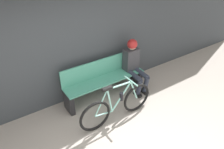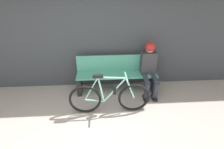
{
  "view_description": "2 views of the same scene",
  "coord_description": "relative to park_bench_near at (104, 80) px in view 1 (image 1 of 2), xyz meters",
  "views": [
    {
      "loc": [
        -1.53,
        -1.53,
        3.12
      ],
      "look_at": [
        0.53,
        1.53,
        0.8
      ],
      "focal_mm": 35.0,
      "sensor_mm": 36.0,
      "label": 1
    },
    {
      "loc": [
        0.23,
        -1.73,
        2.41
      ],
      "look_at": [
        0.44,
        1.44,
        0.71
      ],
      "focal_mm": 28.0,
      "sensor_mm": 36.0,
      "label": 2
    }
  ],
  "objects": [
    {
      "name": "storefront_wall",
      "position": [
        -0.59,
        0.35,
        1.24
      ],
      "size": [
        12.0,
        0.56,
        3.2
      ],
      "color": "#3D4247",
      "rests_on": "ground_plane"
    },
    {
      "name": "park_bench_near",
      "position": [
        0.0,
        0.0,
        0.0
      ],
      "size": [
        1.89,
        0.42,
        0.88
      ],
      "color": "#51A88E",
      "rests_on": "ground_plane"
    },
    {
      "name": "bicycle",
      "position": [
        -0.21,
        -0.81,
        -0.07
      ],
      "size": [
        1.63,
        0.4,
        0.87
      ],
      "color": "black",
      "rests_on": "ground_plane"
    },
    {
      "name": "person_seated",
      "position": [
        0.73,
        -0.13,
        0.29
      ],
      "size": [
        0.34,
        0.66,
        1.24
      ],
      "color": "#2D3342",
      "rests_on": "ground_plane"
    }
  ]
}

